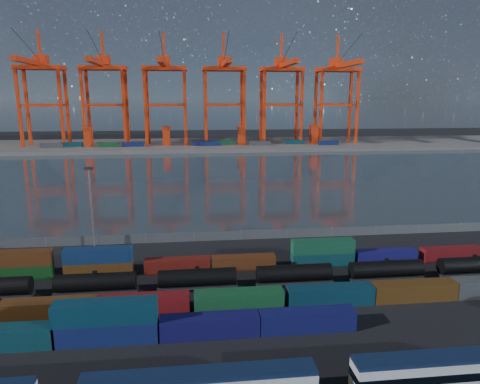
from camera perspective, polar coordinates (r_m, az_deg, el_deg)
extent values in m
plane|color=black|center=(66.33, 2.97, -14.12)|extent=(700.00, 700.00, 0.00)
plane|color=#2D3A41|center=(166.47, -2.87, 2.16)|extent=(700.00, 700.00, 0.00)
cube|color=#514F4C|center=(270.22, -4.28, 6.30)|extent=(700.00, 70.00, 2.00)
cone|color=#1E2630|center=(1769.58, -27.10, 16.97)|extent=(1000.00, 1000.00, 420.00)
cone|color=#1E2630|center=(1685.20, -13.63, 19.95)|extent=(1100.00, 1100.00, 520.00)
cone|color=#1E2630|center=(1683.72, 0.87, 19.25)|extent=(1040.00, 1040.00, 460.00)
cone|color=#1E2630|center=(1774.37, 14.41, 17.23)|extent=(960.00, 960.00, 380.00)
cone|color=#1E2630|center=(1920.05, 24.50, 14.94)|extent=(840.00, 840.00, 300.00)
cube|color=#0F1B37|center=(43.45, -5.35, -23.02)|extent=(22.04, 2.38, 0.44)
cube|color=silver|center=(51.71, 27.18, -20.64)|extent=(22.04, 2.65, 3.35)
cube|color=#0F1B37|center=(50.75, 27.41, -18.82)|extent=(22.04, 2.38, 0.44)
cube|color=gold|center=(52.08, 27.10, -21.29)|extent=(22.06, 2.72, 0.32)
cube|color=black|center=(51.53, 27.23, -20.30)|extent=(22.06, 2.72, 0.88)
cube|color=#0D3A44|center=(61.49, -29.03, -16.62)|extent=(12.51, 2.54, 2.71)
cube|color=navy|center=(57.99, -17.30, -17.35)|extent=(12.51, 2.54, 2.71)
cube|color=#0D3348|center=(56.72, -17.48, -14.97)|extent=(12.51, 2.54, 2.71)
cube|color=#111050|center=(56.96, -4.01, -17.36)|extent=(12.51, 2.54, 2.71)
cube|color=#111455|center=(58.71, 8.92, -16.52)|extent=(12.51, 2.54, 2.71)
cube|color=#593111|center=(65.84, -24.06, -14.12)|extent=(12.77, 2.60, 2.77)
cube|color=maroon|center=(63.18, -12.74, -14.45)|extent=(12.77, 2.60, 2.77)
cube|color=#16532B|center=(63.05, -0.16, -14.18)|extent=(12.77, 2.60, 2.77)
cube|color=#0D3143|center=(65.73, 11.91, -13.30)|extent=(12.77, 2.60, 2.77)
cube|color=#543310|center=(70.66, 22.14, -12.10)|extent=(12.77, 2.60, 2.77)
cube|color=#124417|center=(81.56, -27.56, -9.43)|extent=(11.28, 2.29, 2.44)
cube|color=#562B11|center=(80.75, -27.74, -7.81)|extent=(11.28, 2.29, 2.44)
cube|color=#553011|center=(77.74, -18.27, -9.66)|extent=(11.28, 2.29, 2.44)
cube|color=navy|center=(76.88, -18.39, -7.97)|extent=(11.28, 2.29, 2.44)
cube|color=maroon|center=(76.08, -8.32, -9.63)|extent=(11.28, 2.29, 2.44)
cube|color=#5A2B12|center=(76.49, 0.46, -9.37)|extent=(11.28, 2.29, 2.44)
cube|color=#0D3D44|center=(79.38, 10.93, -8.78)|extent=(11.28, 2.29, 2.44)
cube|color=#175636|center=(78.54, 11.00, -7.11)|extent=(11.28, 2.29, 2.44)
cube|color=navy|center=(83.60, 18.84, -8.13)|extent=(11.28, 2.29, 2.44)
cube|color=maroon|center=(89.65, 26.29, -7.38)|extent=(11.28, 2.29, 2.44)
cube|color=black|center=(74.30, -27.35, -12.31)|extent=(2.32, 1.67, 0.56)
cylinder|color=black|center=(70.31, -18.70, -11.28)|extent=(12.07, 2.69, 2.69)
cylinder|color=black|center=(69.74, -18.78, -10.16)|extent=(0.74, 0.74, 0.46)
cube|color=black|center=(70.90, -18.61, -12.38)|extent=(12.54, 1.86, 0.37)
cube|color=black|center=(72.06, -21.92, -12.56)|extent=(2.32, 1.67, 0.56)
cube|color=black|center=(70.28, -15.18, -12.71)|extent=(2.32, 1.67, 0.56)
cylinder|color=black|center=(68.64, -5.71, -11.24)|extent=(12.07, 2.69, 2.69)
cylinder|color=black|center=(68.06, -5.74, -10.10)|extent=(0.74, 0.74, 0.46)
cube|color=black|center=(69.25, -5.68, -12.37)|extent=(12.54, 1.86, 0.37)
cube|color=black|center=(69.52, -9.21, -12.71)|extent=(2.32, 1.67, 0.56)
cube|color=black|center=(69.55, -2.15, -12.54)|extent=(2.32, 1.67, 0.56)
cylinder|color=black|center=(70.44, 7.23, -10.65)|extent=(12.07, 2.69, 2.69)
cylinder|color=black|center=(69.87, 7.26, -9.52)|extent=(0.74, 0.74, 0.46)
cube|color=black|center=(71.03, 7.19, -11.75)|extent=(12.54, 1.86, 0.37)
cube|color=black|center=(70.37, 3.80, -12.25)|extent=(2.32, 1.67, 0.56)
cube|color=black|center=(72.23, 10.48, -11.76)|extent=(2.32, 1.67, 0.56)
cylinder|color=black|center=(75.44, 18.91, -9.65)|extent=(12.07, 2.69, 2.69)
cylinder|color=black|center=(74.92, 19.00, -8.59)|extent=(0.74, 0.74, 0.46)
cube|color=black|center=(76.00, 18.84, -10.69)|extent=(12.54, 1.86, 0.37)
cube|color=black|center=(74.52, 15.85, -11.26)|extent=(2.32, 1.67, 0.56)
cube|color=black|center=(77.95, 21.65, -10.61)|extent=(2.32, 1.67, 0.56)
cylinder|color=black|center=(83.08, 28.74, -8.49)|extent=(12.07, 2.69, 2.69)
cylinder|color=black|center=(82.60, 28.85, -7.53)|extent=(0.74, 0.74, 0.46)
cube|color=black|center=(83.58, 28.64, -9.45)|extent=(12.54, 1.86, 0.37)
cube|color=black|center=(81.45, 26.16, -10.03)|extent=(2.32, 1.67, 0.56)
cube|color=#595B5E|center=(91.66, 0.14, -5.77)|extent=(160.00, 0.06, 2.00)
cylinder|color=slate|center=(95.94, -24.48, -6.03)|extent=(0.12, 0.12, 2.20)
cylinder|color=slate|center=(93.28, -18.60, -6.05)|extent=(0.12, 0.12, 2.20)
cylinder|color=slate|center=(91.65, -12.45, -6.01)|extent=(0.12, 0.12, 2.20)
cylinder|color=slate|center=(91.09, -6.16, -5.90)|extent=(0.12, 0.12, 2.20)
cylinder|color=slate|center=(91.63, 0.14, -5.71)|extent=(0.12, 0.12, 2.20)
cylinder|color=slate|center=(93.24, 6.28, -5.46)|extent=(0.12, 0.12, 2.20)
cylinder|color=slate|center=(95.88, 12.15, -5.17)|extent=(0.12, 0.12, 2.20)
cylinder|color=slate|center=(99.45, 17.64, -4.85)|extent=(0.12, 0.12, 2.20)
cylinder|color=slate|center=(103.87, 22.71, -4.51)|extent=(0.12, 0.12, 2.20)
cylinder|color=slate|center=(109.03, 27.32, -4.17)|extent=(0.12, 0.12, 2.20)
cylinder|color=slate|center=(89.52, -19.17, -2.26)|extent=(0.36, 0.36, 16.00)
cube|color=black|center=(87.89, -19.55, 2.99)|extent=(1.60, 0.40, 0.60)
cube|color=red|center=(274.87, -27.36, 9.74)|extent=(1.66, 1.66, 46.56)
cube|color=red|center=(286.53, -26.48, 9.88)|extent=(1.66, 1.66, 46.56)
cube|color=red|center=(267.73, -22.74, 10.12)|extent=(1.66, 1.66, 46.56)
cube|color=red|center=(279.69, -22.03, 10.23)|extent=(1.66, 1.66, 46.56)
cube|color=red|center=(271.04, -25.13, 10.42)|extent=(22.76, 1.45, 1.45)
cube|color=red|center=(282.86, -24.33, 10.53)|extent=(22.76, 1.45, 1.45)
cube|color=red|center=(277.43, -25.12, 14.79)|extent=(25.87, 14.49, 2.28)
cube|color=red|center=(265.81, -26.03, 15.31)|extent=(3.10, 49.67, 2.59)
cube|color=red|center=(281.69, -24.94, 15.71)|extent=(6.21, 8.28, 5.17)
cube|color=red|center=(280.43, -25.23, 17.30)|extent=(1.24, 1.24, 16.56)
cylinder|color=black|center=(264.08, -26.37, 16.89)|extent=(0.25, 42.59, 14.05)
cube|color=red|center=(264.63, -20.16, 10.30)|extent=(1.66, 1.66, 46.56)
cube|color=red|center=(276.71, -19.56, 10.41)|extent=(1.66, 1.66, 46.56)
cube|color=red|center=(260.28, -15.20, 10.60)|extent=(1.66, 1.66, 46.56)
cube|color=red|center=(272.56, -14.81, 10.68)|extent=(1.66, 1.66, 46.56)
cube|color=red|center=(262.17, -17.74, 10.97)|extent=(22.76, 1.45, 1.45)
cube|color=red|center=(274.37, -17.23, 11.04)|extent=(22.76, 1.45, 1.45)
cube|color=red|center=(268.77, -17.78, 15.47)|extent=(25.87, 14.49, 2.28)
cube|color=red|center=(256.75, -18.36, 16.06)|extent=(3.10, 49.67, 2.59)
cube|color=red|center=(273.16, -17.67, 16.39)|extent=(6.21, 8.28, 5.17)
cube|color=red|center=(271.86, -17.87, 18.05)|extent=(1.24, 1.24, 16.56)
cylinder|color=black|center=(254.97, -18.59, 17.71)|extent=(0.25, 42.59, 14.05)
cube|color=red|center=(258.74, -12.48, 10.73)|extent=(1.66, 1.66, 46.56)
cube|color=red|center=(271.10, -12.21, 10.81)|extent=(1.66, 1.66, 46.56)
cube|color=red|center=(257.41, -7.34, 10.91)|extent=(1.66, 1.66, 46.56)
cube|color=red|center=(269.83, -7.31, 10.97)|extent=(1.66, 1.66, 46.56)
cube|color=red|center=(257.78, -9.94, 11.35)|extent=(22.76, 1.45, 1.45)
cube|color=red|center=(270.18, -9.78, 11.39)|extent=(22.76, 1.45, 1.45)
cube|color=red|center=(264.49, -10.03, 15.91)|extent=(25.87, 14.49, 2.28)
cube|color=red|center=(252.27, -10.23, 16.55)|extent=(3.10, 49.67, 2.59)
cube|color=red|center=(268.95, -10.02, 16.84)|extent=(6.21, 8.28, 5.17)
cube|color=red|center=(267.63, -10.11, 18.53)|extent=(1.24, 1.24, 16.56)
cylinder|color=black|center=(250.46, -10.33, 18.25)|extent=(0.25, 42.59, 14.05)
cube|color=red|center=(257.53, -4.57, 10.97)|extent=(1.66, 1.66, 46.56)
cube|color=red|center=(269.93, -4.66, 11.03)|extent=(1.66, 1.66, 46.56)
cube|color=red|center=(259.28, 0.56, 11.02)|extent=(1.66, 1.66, 46.56)
cube|color=red|center=(271.61, 0.23, 11.08)|extent=(1.66, 1.66, 46.56)
cube|color=red|center=(258.11, -2.00, 11.52)|extent=(22.76, 1.45, 1.45)
cube|color=red|center=(270.49, -2.21, 11.56)|extent=(22.76, 1.45, 1.45)
cube|color=red|center=(264.81, -2.15, 16.08)|extent=(25.87, 14.49, 2.28)
cube|color=red|center=(252.61, -1.93, 16.73)|extent=(3.10, 49.67, 2.59)
cube|color=red|center=(269.26, -2.22, 17.01)|extent=(6.21, 8.28, 5.17)
cube|color=red|center=(267.95, -2.20, 18.70)|extent=(1.24, 1.24, 16.56)
cylinder|color=black|center=(250.79, -1.90, 18.42)|extent=(0.25, 42.59, 14.05)
cube|color=red|center=(261.04, 3.27, 11.01)|extent=(1.66, 1.66, 46.56)
cube|color=red|center=(273.29, 2.83, 11.08)|extent=(1.66, 1.66, 46.56)
cube|color=red|center=(265.79, 8.21, 10.93)|extent=(1.66, 1.66, 46.56)
cube|color=red|center=(277.82, 7.56, 11.01)|extent=(1.66, 1.66, 46.56)
cube|color=red|center=(263.13, 5.77, 11.48)|extent=(22.76, 1.45, 1.45)
cube|color=red|center=(275.29, 5.22, 11.53)|extent=(22.76, 1.45, 1.45)
cube|color=red|center=(269.71, 5.59, 15.96)|extent=(25.87, 14.49, 2.28)
cube|color=red|center=(257.74, 6.19, 16.58)|extent=(3.10, 49.67, 2.59)
cube|color=red|center=(274.08, 5.42, 16.89)|extent=(6.21, 8.28, 5.17)
cube|color=red|center=(272.79, 5.55, 18.54)|extent=(1.24, 1.24, 16.56)
cylinder|color=black|center=(255.96, 6.36, 18.23)|extent=(0.25, 42.59, 14.05)
cube|color=red|center=(269.10, 10.78, 10.86)|extent=(1.66, 1.66, 46.56)
cube|color=red|center=(281.00, 10.03, 10.94)|extent=(1.66, 1.66, 46.56)
cube|color=red|center=(276.60, 15.37, 10.67)|extent=(1.66, 1.66, 46.56)
cube|color=red|center=(288.19, 14.45, 10.78)|extent=(1.66, 1.66, 46.56)
cube|color=red|center=(272.59, 13.13, 11.26)|extent=(22.76, 1.45, 1.45)
cube|color=red|center=(284.34, 12.29, 11.33)|extent=(22.76, 1.45, 1.45)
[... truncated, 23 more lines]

